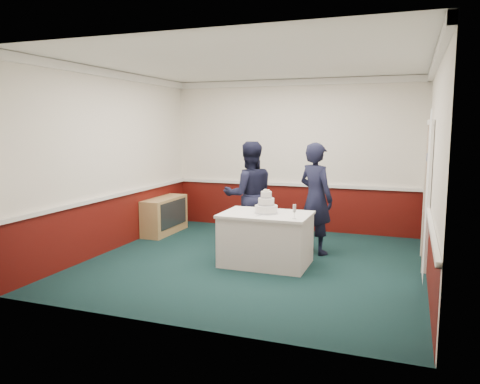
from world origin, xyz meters
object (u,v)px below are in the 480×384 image
(person_woman, at_px, (316,198))
(cake_knife, at_px, (260,215))
(person_man, at_px, (249,195))
(wedding_cake, at_px, (266,206))
(champagne_flute, at_px, (294,209))
(cake_table, at_px, (266,238))
(sideboard, at_px, (165,215))

(person_woman, bearing_deg, cake_knife, 93.89)
(cake_knife, height_order, person_man, person_man)
(wedding_cake, height_order, champagne_flute, wedding_cake)
(wedding_cake, height_order, person_man, person_man)
(cake_table, relative_size, wedding_cake, 3.63)
(sideboard, bearing_deg, person_woman, -7.89)
(person_man, bearing_deg, sideboard, -43.24)
(cake_table, relative_size, champagne_flute, 6.44)
(sideboard, distance_m, cake_table, 2.82)
(cake_knife, bearing_deg, sideboard, 168.92)
(sideboard, height_order, cake_table, cake_table)
(sideboard, xyz_separation_m, person_man, (1.91, -0.46, 0.56))
(person_man, bearing_deg, wedding_cake, 93.55)
(cake_table, distance_m, person_man, 1.16)
(champagne_flute, bearing_deg, cake_table, 150.75)
(cake_table, bearing_deg, person_woman, 58.00)
(cake_table, distance_m, cake_knife, 0.44)
(cake_knife, distance_m, person_woman, 1.27)
(cake_table, xyz_separation_m, cake_knife, (-0.03, -0.20, 0.39))
(cake_table, distance_m, wedding_cake, 0.50)
(cake_table, relative_size, person_woman, 0.72)
(wedding_cake, relative_size, champagne_flute, 1.78)
(cake_table, relative_size, person_man, 0.72)
(sideboard, xyz_separation_m, cake_table, (2.48, -1.33, 0.05))
(cake_table, height_order, cake_knife, cake_knife)
(sideboard, height_order, wedding_cake, wedding_cake)
(sideboard, xyz_separation_m, cake_knife, (2.45, -1.53, 0.44))
(wedding_cake, xyz_separation_m, person_woman, (0.57, 0.91, 0.01))
(cake_knife, bearing_deg, champagne_flute, 12.38)
(cake_table, distance_m, champagne_flute, 0.78)
(cake_knife, relative_size, person_woman, 0.12)
(wedding_cake, bearing_deg, sideboard, 151.74)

